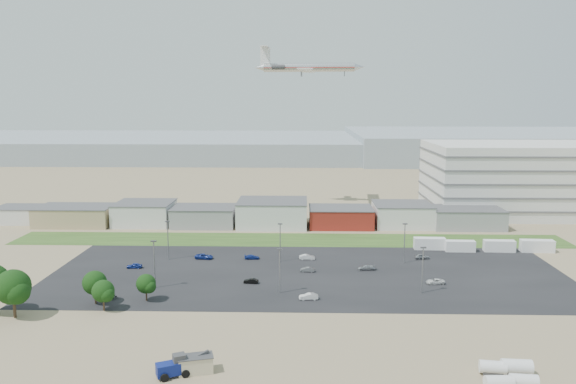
{
  "coord_description": "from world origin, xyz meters",
  "views": [
    {
      "loc": [
        3.74,
        -106.81,
        39.91
      ],
      "look_at": [
        0.32,
        22.0,
        18.97
      ],
      "focal_mm": 35.0,
      "sensor_mm": 36.0,
      "label": 1
    }
  ],
  "objects_px": {
    "parked_car_5": "(134,266)",
    "parked_car_6": "(252,257)",
    "box_trailer_a": "(430,243)",
    "parked_car_7": "(307,269)",
    "parked_car_10": "(107,296)",
    "parked_car_9": "(204,256)",
    "parked_car_12": "(366,268)",
    "parked_car_0": "(435,281)",
    "parked_car_4": "(251,281)",
    "airliner": "(309,67)",
    "parked_car_13": "(309,296)",
    "portable_shed": "(195,364)",
    "parked_car_8": "(422,256)",
    "telehandler": "(173,366)",
    "parked_car_11": "(307,257)",
    "storage_tank_nw": "(493,367)"
  },
  "relations": [
    {
      "from": "parked_car_10",
      "to": "telehandler",
      "type": "bearing_deg",
      "value": -139.44
    },
    {
      "from": "parked_car_4",
      "to": "parked_car_5",
      "type": "xyz_separation_m",
      "value": [
        -29.24,
        10.7,
        0.08
      ]
    },
    {
      "from": "parked_car_12",
      "to": "portable_shed",
      "type": "bearing_deg",
      "value": -34.85
    },
    {
      "from": "portable_shed",
      "to": "parked_car_10",
      "type": "distance_m",
      "value": 39.37
    },
    {
      "from": "box_trailer_a",
      "to": "parked_car_0",
      "type": "distance_m",
      "value": 30.09
    },
    {
      "from": "parked_car_0",
      "to": "parked_car_4",
      "type": "bearing_deg",
      "value": -92.09
    },
    {
      "from": "parked_car_0",
      "to": "parked_car_12",
      "type": "distance_m",
      "value": 17.28
    },
    {
      "from": "portable_shed",
      "to": "parked_car_4",
      "type": "xyz_separation_m",
      "value": [
        4.44,
        41.44,
        -0.77
      ]
    },
    {
      "from": "parked_car_12",
      "to": "parked_car_6",
      "type": "bearing_deg",
      "value": -111.06
    },
    {
      "from": "parked_car_7",
      "to": "parked_car_0",
      "type": "bearing_deg",
      "value": 81.2
    },
    {
      "from": "parked_car_4",
      "to": "parked_car_10",
      "type": "relative_size",
      "value": 0.86
    },
    {
      "from": "storage_tank_nw",
      "to": "parked_car_13",
      "type": "xyz_separation_m",
      "value": [
        -26.88,
        30.97,
        -0.5
      ]
    },
    {
      "from": "box_trailer_a",
      "to": "parked_car_7",
      "type": "xyz_separation_m",
      "value": [
        -33.42,
        -21.43,
        -1.01
      ]
    },
    {
      "from": "parked_car_8",
      "to": "parked_car_4",
      "type": "bearing_deg",
      "value": 110.27
    },
    {
      "from": "parked_car_8",
      "to": "parked_car_13",
      "type": "bearing_deg",
      "value": 130.21
    },
    {
      "from": "portable_shed",
      "to": "parked_car_0",
      "type": "height_order",
      "value": "portable_shed"
    },
    {
      "from": "parked_car_6",
      "to": "parked_car_10",
      "type": "xyz_separation_m",
      "value": [
        -26.99,
        -29.57,
        0.01
      ]
    },
    {
      "from": "parked_car_9",
      "to": "parked_car_10",
      "type": "height_order",
      "value": "parked_car_9"
    },
    {
      "from": "parked_car_10",
      "to": "parked_car_9",
      "type": "bearing_deg",
      "value": -18.99
    },
    {
      "from": "parked_car_5",
      "to": "parked_car_7",
      "type": "xyz_separation_m",
      "value": [
        41.82,
        -1.82,
        -0.06
      ]
    },
    {
      "from": "telehandler",
      "to": "parked_car_8",
      "type": "height_order",
      "value": "telehandler"
    },
    {
      "from": "telehandler",
      "to": "parked_car_5",
      "type": "relative_size",
      "value": 2.15
    },
    {
      "from": "airliner",
      "to": "parked_car_5",
      "type": "height_order",
      "value": "airliner"
    },
    {
      "from": "parked_car_11",
      "to": "parked_car_4",
      "type": "bearing_deg",
      "value": 146.94
    },
    {
      "from": "parked_car_4",
      "to": "parked_car_5",
      "type": "bearing_deg",
      "value": -103.33
    },
    {
      "from": "telehandler",
      "to": "parked_car_13",
      "type": "distance_m",
      "value": 38.53
    },
    {
      "from": "parked_car_0",
      "to": "box_trailer_a",
      "type": "bearing_deg",
      "value": 166.83
    },
    {
      "from": "parked_car_6",
      "to": "parked_car_4",
      "type": "bearing_deg",
      "value": 179.9
    },
    {
      "from": "airliner",
      "to": "parked_car_10",
      "type": "height_order",
      "value": "airliner"
    },
    {
      "from": "parked_car_8",
      "to": "parked_car_6",
      "type": "bearing_deg",
      "value": 85.89
    },
    {
      "from": "parked_car_0",
      "to": "parked_car_10",
      "type": "bearing_deg",
      "value": -84.05
    },
    {
      "from": "parked_car_6",
      "to": "parked_car_12",
      "type": "relative_size",
      "value": 0.92
    },
    {
      "from": "parked_car_5",
      "to": "parked_car_8",
      "type": "height_order",
      "value": "parked_car_8"
    },
    {
      "from": "box_trailer_a",
      "to": "parked_car_6",
      "type": "distance_m",
      "value": 48.8
    },
    {
      "from": "parked_car_6",
      "to": "parked_car_8",
      "type": "distance_m",
      "value": 43.54
    },
    {
      "from": "telehandler",
      "to": "parked_car_11",
      "type": "height_order",
      "value": "telehandler"
    },
    {
      "from": "parked_car_4",
      "to": "parked_car_12",
      "type": "relative_size",
      "value": 0.8
    },
    {
      "from": "storage_tank_nw",
      "to": "parked_car_5",
      "type": "xyz_separation_m",
      "value": [
        -68.78,
        51.53,
        -0.52
      ]
    },
    {
      "from": "telehandler",
      "to": "parked_car_4",
      "type": "height_order",
      "value": "telehandler"
    },
    {
      "from": "portable_shed",
      "to": "airliner",
      "type": "relative_size",
      "value": 0.13
    },
    {
      "from": "parked_car_5",
      "to": "parked_car_6",
      "type": "distance_m",
      "value": 29.02
    },
    {
      "from": "parked_car_6",
      "to": "parked_car_13",
      "type": "relative_size",
      "value": 0.99
    },
    {
      "from": "box_trailer_a",
      "to": "parked_car_5",
      "type": "relative_size",
      "value": 2.29
    },
    {
      "from": "parked_car_5",
      "to": "parked_car_7",
      "type": "relative_size",
      "value": 1.07
    },
    {
      "from": "parked_car_4",
      "to": "parked_car_8",
      "type": "distance_m",
      "value": 46.8
    },
    {
      "from": "parked_car_4",
      "to": "parked_car_13",
      "type": "bearing_deg",
      "value": 58.86
    },
    {
      "from": "telehandler",
      "to": "parked_car_10",
      "type": "bearing_deg",
      "value": 98.37
    },
    {
      "from": "parked_car_0",
      "to": "parked_car_8",
      "type": "height_order",
      "value": "parked_car_8"
    },
    {
      "from": "parked_car_7",
      "to": "parked_car_12",
      "type": "relative_size",
      "value": 0.82
    },
    {
      "from": "box_trailer_a",
      "to": "parked_car_5",
      "type": "distance_m",
      "value": 77.76
    }
  ]
}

